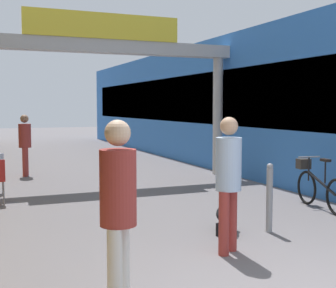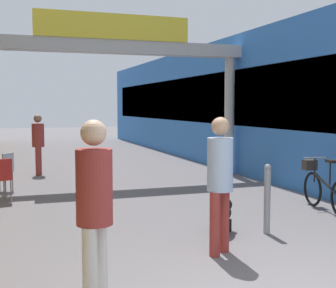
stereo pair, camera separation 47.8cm
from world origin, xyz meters
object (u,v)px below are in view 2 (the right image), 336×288
(dog_on_leash, at_px, (223,213))
(bicycle_black_third, at_px, (323,187))
(pedestrian_carrying_crate, at_px, (38,140))
(cafe_chair_red_nearer, at_px, (1,176))
(cafe_chair_aluminium_farther, at_px, (4,168))
(bollard_post_metal, at_px, (267,198))
(pedestrian_companion, at_px, (94,203))
(pedestrian_with_dog, at_px, (220,176))

(dog_on_leash, bearing_deg, bicycle_black_third, 18.48)
(pedestrian_carrying_crate, height_order, cafe_chair_red_nearer, pedestrian_carrying_crate)
(dog_on_leash, xyz_separation_m, cafe_chair_aluminium_farther, (-3.19, 4.77, 0.23))
(pedestrian_carrying_crate, relative_size, cafe_chair_red_nearer, 1.92)
(dog_on_leash, xyz_separation_m, bollard_post_metal, (0.63, -0.23, 0.23))
(bicycle_black_third, distance_m, cafe_chair_aluminium_farther, 6.89)
(pedestrian_carrying_crate, height_order, bollard_post_metal, pedestrian_carrying_crate)
(bicycle_black_third, bearing_deg, cafe_chair_red_nearer, 154.34)
(pedestrian_companion, height_order, bollard_post_metal, pedestrian_companion)
(bollard_post_metal, bearing_deg, dog_on_leash, 159.82)
(bicycle_black_third, bearing_deg, pedestrian_with_dog, -149.59)
(bicycle_black_third, relative_size, cafe_chair_red_nearer, 1.89)
(pedestrian_companion, bearing_deg, cafe_chair_red_nearer, 99.12)
(cafe_chair_aluminium_farther, bearing_deg, bicycle_black_third, -35.03)
(pedestrian_with_dog, bearing_deg, bicycle_black_third, 30.41)
(pedestrian_companion, bearing_deg, bollard_post_metal, 32.67)
(pedestrian_with_dog, xyz_separation_m, pedestrian_companion, (-1.86, -1.24, 0.01))
(cafe_chair_red_nearer, relative_size, cafe_chair_aluminium_farther, 1.00)
(cafe_chair_red_nearer, distance_m, cafe_chair_aluminium_farther, 1.22)
(pedestrian_carrying_crate, distance_m, dog_on_leash, 7.66)
(pedestrian_with_dog, bearing_deg, pedestrian_companion, -146.33)
(pedestrian_carrying_crate, bearing_deg, pedestrian_companion, -90.27)
(cafe_chair_aluminium_farther, bearing_deg, pedestrian_carrying_crate, 70.28)
(bollard_post_metal, relative_size, cafe_chair_red_nearer, 1.21)
(bollard_post_metal, bearing_deg, pedestrian_companion, -147.33)
(cafe_chair_red_nearer, bearing_deg, pedestrian_companion, -80.88)
(dog_on_leash, bearing_deg, cafe_chair_aluminium_farther, 123.74)
(dog_on_leash, relative_size, cafe_chair_aluminium_farther, 0.77)
(pedestrian_companion, xyz_separation_m, dog_on_leash, (2.34, 2.14, -0.74))
(cafe_chair_red_nearer, bearing_deg, cafe_chair_aluminium_farther, 87.04)
(pedestrian_with_dog, xyz_separation_m, bollard_post_metal, (1.11, 0.66, -0.50))
(dog_on_leash, bearing_deg, pedestrian_with_dog, -117.82)
(pedestrian_carrying_crate, relative_size, bicycle_black_third, 1.02)
(pedestrian_companion, distance_m, cafe_chair_red_nearer, 5.79)
(bicycle_black_third, bearing_deg, cafe_chair_aluminium_farther, 144.97)
(pedestrian_companion, relative_size, bicycle_black_third, 1.09)
(cafe_chair_red_nearer, xyz_separation_m, cafe_chair_aluminium_farther, (0.06, 1.21, 0.00))
(pedestrian_carrying_crate, distance_m, cafe_chair_aluminium_farther, 2.70)
(pedestrian_with_dog, bearing_deg, bollard_post_metal, 30.95)
(pedestrian_companion, height_order, bicycle_black_third, pedestrian_companion)
(dog_on_leash, bearing_deg, pedestrian_carrying_crate, 107.47)
(pedestrian_carrying_crate, bearing_deg, cafe_chair_aluminium_farther, -109.72)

